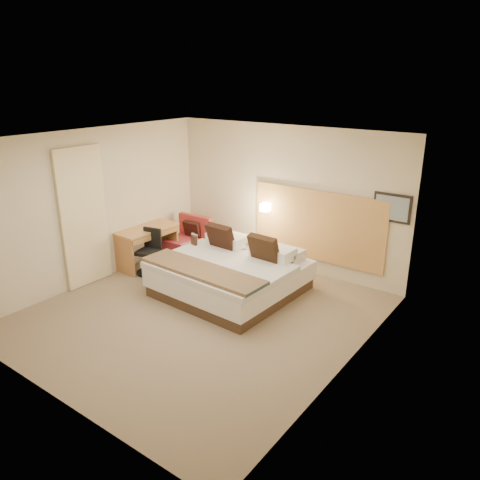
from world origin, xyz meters
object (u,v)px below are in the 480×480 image
Objects in this scene: lounge_chair at (189,241)px; desk_chair at (150,255)px; bed at (231,273)px; side_table at (195,258)px; desk at (148,236)px.

lounge_chair is 0.98× the size of desk_chair.
bed is at bearing 8.09° from desk_chair.
side_table is 1.06m from desk.
lounge_chair is at bearing 88.77° from desk_chair.
desk is (-0.32, -0.82, 0.28)m from lounge_chair.
bed reaches higher than side_table.
desk is at bearing -167.73° from side_table.
lounge_chair is 1.07m from desk_chair.
side_table is 0.84m from desk_chair.
desk_chair is at bearing -171.91° from bed.
side_table is 0.49× the size of desk.
bed is 2.73× the size of lounge_chair.
desk is (-2.02, 0.00, 0.26)m from bed.
desk_chair reaches higher than lounge_chair.
desk is at bearing -111.23° from lounge_chair.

